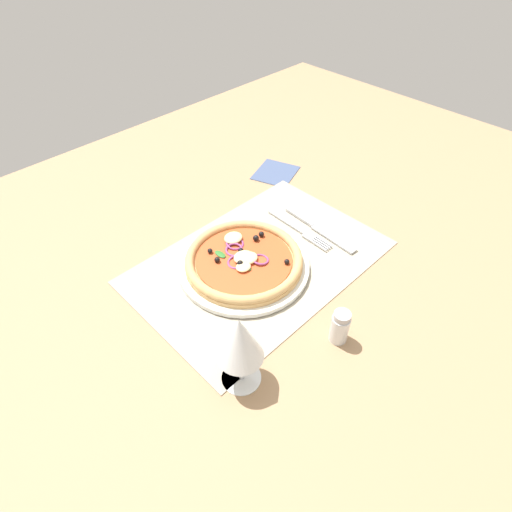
# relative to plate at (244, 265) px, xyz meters

# --- Properties ---
(ground_plane) EXTENTS (1.90, 1.40, 0.02)m
(ground_plane) POSITION_rel_plate_xyz_m (-0.04, 0.01, -0.02)
(ground_plane) COLOR #9E7A56
(placemat) EXTENTS (0.51, 0.34, 0.00)m
(placemat) POSITION_rel_plate_xyz_m (-0.04, 0.01, -0.01)
(placemat) COLOR #A39984
(placemat) RESTS_ON ground_plane
(plate) EXTENTS (0.26, 0.26, 0.01)m
(plate) POSITION_rel_plate_xyz_m (0.00, 0.00, 0.00)
(plate) COLOR silver
(plate) RESTS_ON placemat
(pizza) EXTENTS (0.24, 0.24, 0.03)m
(pizza) POSITION_rel_plate_xyz_m (-0.00, -0.00, 0.02)
(pizza) COLOR tan
(pizza) RESTS_ON plate
(fork) EXTENTS (0.02, 0.18, 0.00)m
(fork) POSITION_rel_plate_xyz_m (-0.17, 0.01, -0.00)
(fork) COLOR silver
(fork) RESTS_ON placemat
(knife) EXTENTS (0.03, 0.20, 0.01)m
(knife) POSITION_rel_plate_xyz_m (-0.20, 0.03, -0.00)
(knife) COLOR silver
(knife) RESTS_ON placemat
(wine_glass) EXTENTS (0.07, 0.07, 0.15)m
(wine_glass) POSITION_rel_plate_xyz_m (0.17, 0.18, 0.09)
(wine_glass) COLOR silver
(wine_glass) RESTS_ON ground_plane
(napkin) EXTENTS (0.14, 0.13, 0.00)m
(napkin) POSITION_rel_plate_xyz_m (-0.30, -0.20, -0.01)
(napkin) COLOR #425175
(napkin) RESTS_ON ground_plane
(pepper_shaker) EXTENTS (0.03, 0.03, 0.07)m
(pepper_shaker) POSITION_rel_plate_xyz_m (0.00, 0.24, 0.02)
(pepper_shaker) COLOR silver
(pepper_shaker) RESTS_ON ground_plane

